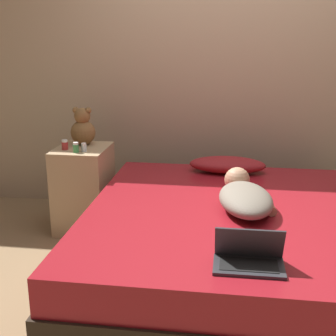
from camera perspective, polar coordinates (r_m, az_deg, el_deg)
name	(u,v)px	position (r m, az deg, el deg)	size (l,w,h in m)	color
ground_plane	(223,278)	(3.18, 6.70, -13.17)	(12.00, 12.00, 0.00)	#937551
wall_back	(233,63)	(4.07, 7.89, 12.56)	(8.00, 0.06, 2.60)	tan
bed	(224,245)	(3.07, 6.85, -9.27)	(1.77, 2.02, 0.48)	#2D2319
nightstand	(84,189)	(3.83, -10.23, -2.48)	(0.40, 0.48, 0.68)	tan
pillow	(227,165)	(3.71, 7.25, 0.40)	(0.60, 0.27, 0.13)	maroon
person_lying	(245,196)	(2.99, 9.34, -3.40)	(0.40, 0.75, 0.18)	gray
laptop	(249,257)	(2.29, 9.83, -10.69)	(0.34, 0.20, 0.19)	#333338
teddy_bear	(83,128)	(3.81, -10.33, 4.77)	(0.20, 0.20, 0.30)	brown
bottle_clear	(84,147)	(3.60, -10.21, 2.49)	(0.04, 0.04, 0.07)	silver
bottle_red	(65,145)	(3.69, -12.46, 2.77)	(0.05, 0.05, 0.08)	#B72D2D
bottle_green	(76,148)	(3.58, -11.17, 2.47)	(0.04, 0.04, 0.08)	#3D8E4C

